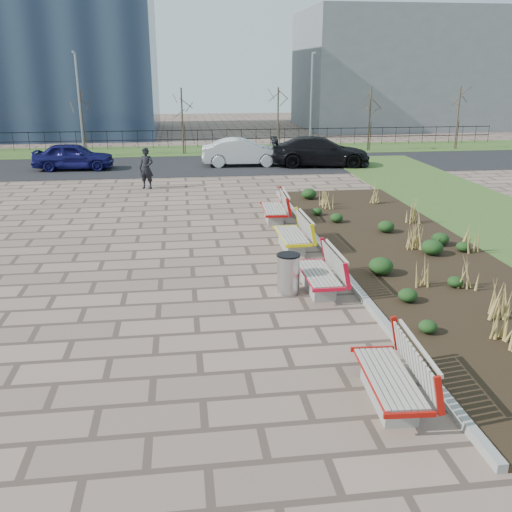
{
  "coord_description": "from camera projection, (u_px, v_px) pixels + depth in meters",
  "views": [
    {
      "loc": [
        -0.2,
        -9.86,
        5.2
      ],
      "look_at": [
        1.5,
        3.0,
        0.9
      ],
      "focal_mm": 40.0,
      "sensor_mm": 36.0,
      "label": 1
    }
  ],
  "objects": [
    {
      "name": "car_black",
      "position": [
        320.0,
        151.0,
        31.34
      ],
      "size": [
        5.7,
        2.94,
        1.58
      ],
      "primitive_type": "imported",
      "rotation": [
        0.0,
        0.0,
        1.43
      ],
      "color": "black",
      "rests_on": "road"
    },
    {
      "name": "tree_d",
      "position": [
        278.0,
        120.0,
        35.98
      ],
      "size": [
        1.4,
        1.4,
        4.0
      ],
      "primitive_type": null,
      "color": "#4C3D2D",
      "rests_on": "grass_verge_far"
    },
    {
      "name": "car_silver",
      "position": [
        243.0,
        152.0,
        31.46
      ],
      "size": [
        4.54,
        1.75,
        1.48
      ],
      "primitive_type": "imported",
      "rotation": [
        0.0,
        0.0,
        1.53
      ],
      "color": "silver",
      "rests_on": "road"
    },
    {
      "name": "planting_bed",
      "position": [
        410.0,
        256.0,
        16.41
      ],
      "size": [
        4.5,
        18.0,
        0.1
      ],
      "primitive_type": "cube",
      "color": "black",
      "rests_on": "ground"
    },
    {
      "name": "grass_verge_far",
      "position": [
        183.0,
        151.0,
        37.29
      ],
      "size": [
        80.0,
        5.0,
        0.04
      ],
      "primitive_type": "cube",
      "color": "#33511E",
      "rests_on": "ground"
    },
    {
      "name": "pedestrian",
      "position": [
        146.0,
        168.0,
        25.49
      ],
      "size": [
        0.78,
        0.66,
        1.83
      ],
      "primitive_type": "imported",
      "rotation": [
        0.0,
        0.0,
        -0.39
      ],
      "color": "black",
      "rests_on": "ground"
    },
    {
      "name": "tree_c",
      "position": [
        182.0,
        121.0,
        35.24
      ],
      "size": [
        1.4,
        1.4,
        4.0
      ],
      "primitive_type": null,
      "color": "#4C3D2D",
      "rests_on": "grass_verge_far"
    },
    {
      "name": "road",
      "position": [
        185.0,
        166.0,
        31.64
      ],
      "size": [
        80.0,
        7.0,
        0.02
      ],
      "primitive_type": "cube",
      "color": "black",
      "rests_on": "ground"
    },
    {
      "name": "lamp_west",
      "position": [
        80.0,
        106.0,
        33.71
      ],
      "size": [
        0.24,
        0.6,
        6.0
      ],
      "primitive_type": null,
      "color": "gray",
      "rests_on": "grass_verge_far"
    },
    {
      "name": "railing_fence",
      "position": [
        183.0,
        139.0,
        38.5
      ],
      "size": [
        44.0,
        0.1,
        1.2
      ],
      "primitive_type": null,
      "color": "black",
      "rests_on": "grass_verge_far"
    },
    {
      "name": "car_blue",
      "position": [
        73.0,
        156.0,
        30.23
      ],
      "size": [
        4.21,
        1.81,
        1.42
      ],
      "primitive_type": "imported",
      "rotation": [
        0.0,
        0.0,
        1.54
      ],
      "color": "#12114D",
      "rests_on": "road"
    },
    {
      "name": "tree_e",
      "position": [
        370.0,
        119.0,
        36.73
      ],
      "size": [
        1.4,
        1.4,
        4.0
      ],
      "primitive_type": null,
      "color": "#4C3D2D",
      "rests_on": "grass_verge_far"
    },
    {
      "name": "planting_curb",
      "position": [
        331.0,
        258.0,
        16.11
      ],
      "size": [
        0.16,
        18.0,
        0.15
      ],
      "primitive_type": "cube",
      "color": "gray",
      "rests_on": "ground"
    },
    {
      "name": "bench_d",
      "position": [
        274.0,
        207.0,
        20.18
      ],
      "size": [
        1.01,
        2.15,
        1.0
      ],
      "primitive_type": null,
      "rotation": [
        0.0,
        0.0,
        -0.05
      ],
      "color": "#B70D0C",
      "rests_on": "ground"
    },
    {
      "name": "bench_b",
      "position": [
        318.0,
        271.0,
        13.82
      ],
      "size": [
        0.93,
        2.11,
        1.0
      ],
      "primitive_type": null,
      "rotation": [
        0.0,
        0.0,
        0.01
      ],
      "color": "red",
      "rests_on": "ground"
    },
    {
      "name": "building_grey",
      "position": [
        403.0,
        70.0,
        51.38
      ],
      "size": [
        18.0,
        12.0,
        10.0
      ],
      "primitive_type": "cube",
      "color": "slate",
      "rests_on": "ground"
    },
    {
      "name": "tree_b",
      "position": [
        83.0,
        122.0,
        34.49
      ],
      "size": [
        1.4,
        1.4,
        4.0
      ],
      "primitive_type": null,
      "color": "#4C3D2D",
      "rests_on": "grass_verge_far"
    },
    {
      "name": "bench_a",
      "position": [
        389.0,
        374.0,
        9.19
      ],
      "size": [
        1.02,
        2.15,
        1.0
      ],
      "primitive_type": null,
      "rotation": [
        0.0,
        0.0,
        -0.06
      ],
      "color": "#AA110B",
      "rests_on": "ground"
    },
    {
      "name": "tree_f",
      "position": [
        458.0,
        118.0,
        37.48
      ],
      "size": [
        1.4,
        1.4,
        4.0
      ],
      "primitive_type": null,
      "color": "#4C3D2D",
      "rests_on": "grass_verge_far"
    },
    {
      "name": "ground",
      "position": [
        199.0,
        352.0,
        10.94
      ],
      "size": [
        120.0,
        120.0,
        0.0
      ],
      "primitive_type": "plane",
      "color": "#806658",
      "rests_on": "ground"
    },
    {
      "name": "lamp_east",
      "position": [
        311.0,
        104.0,
        35.45
      ],
      "size": [
        0.24,
        0.6,
        6.0
      ],
      "primitive_type": null,
      "color": "gray",
      "rests_on": "grass_verge_far"
    },
    {
      "name": "bench_c",
      "position": [
        292.0,
        233.0,
        17.01
      ],
      "size": [
        0.93,
        2.11,
        1.0
      ],
      "primitive_type": null,
      "rotation": [
        0.0,
        0.0,
        0.01
      ],
      "color": "yellow",
      "rests_on": "ground"
    },
    {
      "name": "litter_bin",
      "position": [
        288.0,
        274.0,
        13.69
      ],
      "size": [
        0.54,
        0.54,
        0.96
      ],
      "primitive_type": "cylinder",
      "color": "#B2B2B7",
      "rests_on": "ground"
    }
  ]
}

